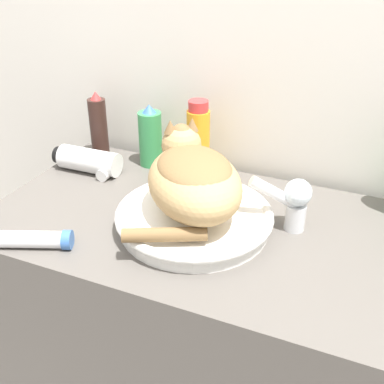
# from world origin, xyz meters

# --- Properties ---
(wall_back) EXTENTS (8.00, 0.05, 2.40)m
(wall_back) POSITION_xyz_m (0.00, 0.59, 1.20)
(wall_back) COLOR silver
(wall_back) RESTS_ON ground_plane
(vanity_counter) EXTENTS (1.01, 0.54, 0.84)m
(vanity_counter) POSITION_xyz_m (0.00, 0.27, 0.42)
(vanity_counter) COLOR #56514C
(vanity_counter) RESTS_ON ground_plane
(sink_basin) EXTENTS (0.34, 0.34, 0.05)m
(sink_basin) POSITION_xyz_m (-0.03, 0.24, 0.87)
(sink_basin) COLOR white
(sink_basin) RESTS_ON vanity_counter
(cat) EXTENTS (0.32, 0.34, 0.17)m
(cat) POSITION_xyz_m (-0.04, 0.25, 0.96)
(cat) COLOR tan
(cat) RESTS_ON sink_basin
(faucet) EXTENTS (0.13, 0.08, 0.13)m
(faucet) POSITION_xyz_m (0.16, 0.32, 0.91)
(faucet) COLOR silver
(faucet) RESTS_ON vanity_counter
(shampoo_bottle_tall) EXTENTS (0.06, 0.06, 0.20)m
(shampoo_bottle_tall) POSITION_xyz_m (-0.12, 0.49, 0.94)
(shampoo_bottle_tall) COLOR orange
(shampoo_bottle_tall) RESTS_ON vanity_counter
(hairspray_can_black) EXTENTS (0.05, 0.05, 0.19)m
(hairspray_can_black) POSITION_xyz_m (-0.42, 0.49, 0.93)
(hairspray_can_black) COLOR #331E19
(hairspray_can_black) RESTS_ON vanity_counter
(spray_bottle_trigger) EXTENTS (0.06, 0.06, 0.17)m
(spray_bottle_trigger) POSITION_xyz_m (-0.26, 0.49, 0.92)
(spray_bottle_trigger) COLOR #338C4C
(spray_bottle_trigger) RESTS_ON vanity_counter
(cream_tube) EXTENTS (0.17, 0.10, 0.04)m
(cream_tube) POSITION_xyz_m (-0.30, 0.05, 0.86)
(cream_tube) COLOR silver
(cream_tube) RESTS_ON vanity_counter
(hair_dryer) EXTENTS (0.19, 0.08, 0.06)m
(hair_dryer) POSITION_xyz_m (-0.39, 0.38, 0.87)
(hair_dryer) COLOR silver
(hair_dryer) RESTS_ON vanity_counter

